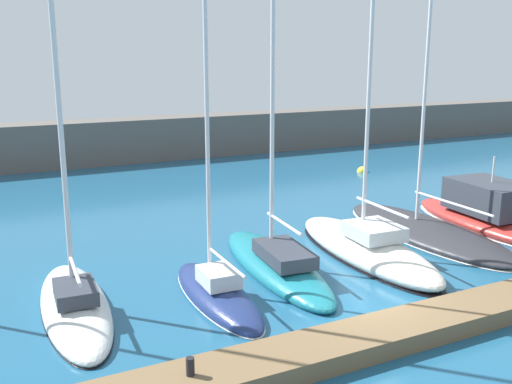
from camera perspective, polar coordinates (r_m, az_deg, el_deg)
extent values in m
plane|color=#1E567A|center=(18.69, 10.31, -11.51)|extent=(120.00, 120.00, 0.00)
cube|color=brown|center=(17.31, 14.05, -12.84)|extent=(28.38, 1.68, 0.53)
cube|color=#5B5651|center=(44.14, -12.86, 4.91)|extent=(108.00, 2.87, 3.13)
ellipsoid|color=white|center=(19.31, -17.18, -10.68)|extent=(2.45, 7.62, 1.00)
ellipsoid|color=black|center=(19.35, -17.16, -10.95)|extent=(2.48, 7.70, 0.12)
cylinder|color=silver|center=(17.96, -19.03, 13.26)|extent=(0.16, 0.16, 14.72)
cylinder|color=silver|center=(17.98, -17.24, -7.12)|extent=(0.29, 2.82, 0.11)
cube|color=#333842|center=(18.54, -17.16, -9.26)|extent=(1.29, 1.81, 0.45)
ellipsoid|color=navy|center=(19.37, -3.79, -10.03)|extent=(1.91, 6.19, 0.90)
ellipsoid|color=silver|center=(19.40, -3.79, -10.28)|extent=(1.93, 6.25, 0.12)
cylinder|color=silver|center=(18.59, -4.74, 4.69)|extent=(0.14, 0.14, 8.88)
cylinder|color=silver|center=(18.08, -2.84, -6.87)|extent=(0.17, 2.74, 0.10)
cube|color=silver|center=(18.98, -3.67, -8.22)|extent=(1.13, 1.45, 0.51)
ellipsoid|color=#19707F|center=(21.79, 1.87, -7.19)|extent=(3.03, 8.75, 0.99)
cylinder|color=silver|center=(20.82, 1.66, 18.16)|extent=(0.16, 0.16, 17.79)
cylinder|color=silver|center=(20.56, 2.72, -3.07)|extent=(0.40, 2.87, 0.11)
cube|color=#333842|center=(20.85, 2.75, -6.01)|extent=(1.69, 2.85, 0.48)
ellipsoid|color=silver|center=(23.50, 10.60, -5.46)|extent=(3.03, 8.94, 1.22)
ellipsoid|color=black|center=(23.59, 10.57, -6.11)|extent=(3.06, 9.03, 0.12)
cylinder|color=silver|center=(22.49, 11.19, 15.44)|extent=(0.15, 0.15, 15.57)
cylinder|color=silver|center=(22.24, 12.11, -1.45)|extent=(0.30, 3.23, 0.11)
cube|color=silver|center=(22.84, 11.38, -3.73)|extent=(1.89, 2.12, 0.53)
ellipsoid|color=#2D2D33|center=(26.84, 16.16, -3.68)|extent=(3.61, 10.09, 0.78)
ellipsoid|color=silver|center=(26.88, 16.14, -3.99)|extent=(3.64, 10.19, 0.12)
cylinder|color=silver|center=(25.42, 18.49, -1.04)|extent=(0.24, 4.45, 0.10)
ellipsoid|color=#B72D28|center=(28.96, 21.74, -2.72)|extent=(3.63, 9.17, 0.91)
ellipsoid|color=silver|center=(29.02, 21.71, -3.15)|extent=(3.66, 9.26, 0.12)
cube|color=#333842|center=(28.72, 21.86, -0.47)|extent=(2.77, 3.86, 1.41)
cube|color=black|center=(29.58, 20.16, 0.48)|extent=(2.33, 1.08, 0.79)
cylinder|color=silver|center=(28.46, 22.08, 2.06)|extent=(0.08, 0.08, 1.17)
sphere|color=yellow|center=(40.12, 10.30, 1.94)|extent=(0.74, 0.74, 0.74)
cylinder|color=black|center=(14.18, -6.41, -16.51)|extent=(0.20, 0.20, 0.44)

